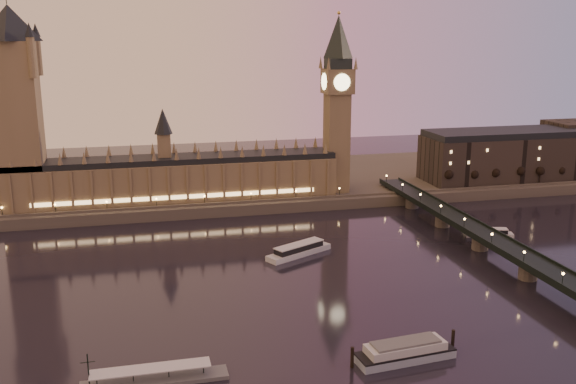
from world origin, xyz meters
name	(u,v)px	position (x,y,z in m)	size (l,w,h in m)	color
ground	(298,282)	(0.00, 0.00, 0.00)	(700.00, 700.00, 0.00)	black
far_embankment	(280,182)	(30.00, 165.00, 3.00)	(560.00, 130.00, 6.00)	#423D35
palace_of_westminster	(176,173)	(-40.12, 120.99, 21.71)	(180.00, 26.62, 52.00)	brown
victoria_tower	(16,97)	(-120.00, 121.00, 65.79)	(31.68, 31.68, 118.00)	brown
big_ben	(337,94)	(53.99, 120.99, 63.95)	(17.68, 17.68, 104.00)	brown
westminster_bridge	(502,251)	(91.61, 0.00, 5.52)	(13.20, 260.00, 15.30)	black
city_block	(536,152)	(194.94, 130.93, 22.24)	(155.00, 45.00, 34.00)	black
bare_tree_0	(451,176)	(123.23, 109.00, 14.27)	(5.46, 5.46, 11.10)	black
bare_tree_1	(474,174)	(138.52, 109.00, 14.27)	(5.46, 5.46, 11.10)	black
bare_tree_2	(497,173)	(153.81, 109.00, 14.27)	(5.46, 5.46, 11.10)	black
bare_tree_3	(519,172)	(169.10, 109.00, 14.27)	(5.46, 5.46, 11.10)	black
bare_tree_4	(541,171)	(184.39, 109.00, 14.27)	(5.46, 5.46, 11.10)	black
bare_tree_5	(562,170)	(199.68, 109.00, 14.27)	(5.46, 5.46, 11.10)	black
cruise_boat_a	(299,250)	(8.21, 31.27, 2.37)	(33.10, 22.20, 5.38)	silver
cruise_boat_b	(489,233)	(106.64, 35.76, 1.87)	(23.62, 12.10, 4.23)	silver
moored_barge	(405,351)	(16.09, -69.55, 2.79)	(35.92, 11.81, 6.62)	#8C9CB2
pontoon_pier	(154,379)	(-59.57, -65.17, 1.21)	(42.02, 7.00, 11.21)	#595B5E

